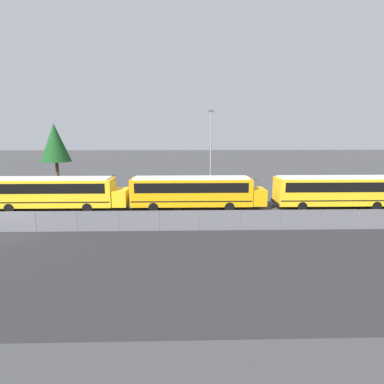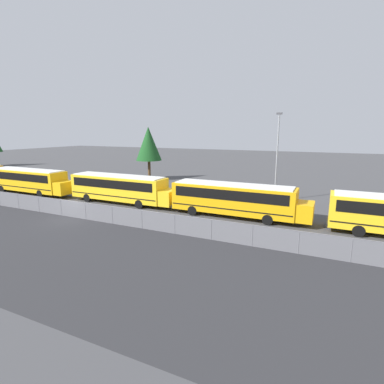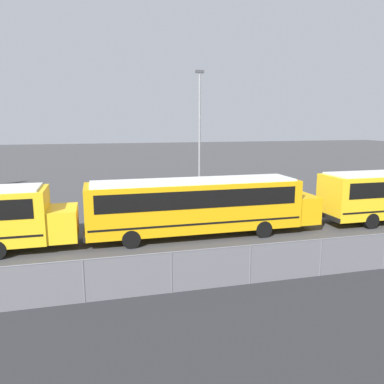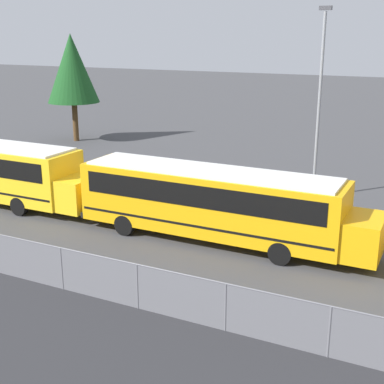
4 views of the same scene
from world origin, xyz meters
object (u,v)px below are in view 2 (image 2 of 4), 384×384
at_px(school_bus_4, 235,198).
at_px(light_pole, 277,155).
at_px(school_bus_3, 120,187).
at_px(tree_1, 149,144).
at_px(school_bus_2, 29,179).

bearing_deg(school_bus_4, light_pole, 74.46).
height_order(school_bus_3, tree_1, tree_1).
height_order(school_bus_2, school_bus_3, same).
xyz_separation_m(school_bus_2, school_bus_3, (13.67, 0.70, 0.00)).
bearing_deg(school_bus_3, school_bus_2, -177.08).
height_order(light_pole, tree_1, light_pole).
bearing_deg(school_bus_3, school_bus_4, 0.21).
bearing_deg(school_bus_2, tree_1, 64.10).
distance_m(school_bus_3, light_pole, 17.46).
bearing_deg(school_bus_4, school_bus_3, -179.79).
distance_m(school_bus_3, school_bus_4, 12.93).
distance_m(school_bus_2, tree_1, 17.90).
xyz_separation_m(school_bus_3, light_pole, (15.14, 7.99, 3.42)).
bearing_deg(school_bus_4, tree_1, 141.73).
xyz_separation_m(light_pole, tree_1, (-21.18, 7.03, 0.50)).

